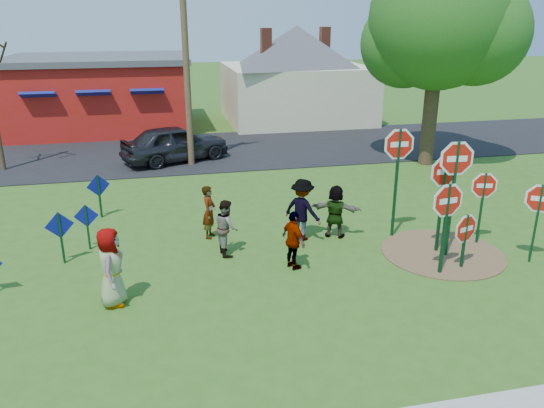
{
  "coord_description": "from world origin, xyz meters",
  "views": [
    {
      "loc": [
        -2.71,
        -12.55,
        6.01
      ],
      "look_at": [
        0.3,
        1.04,
        1.0
      ],
      "focal_mm": 35.0,
      "sensor_mm": 36.0,
      "label": 1
    }
  ],
  "objects_px": {
    "stop_sign_c": "(455,173)",
    "suv": "(175,143)",
    "stop_sign_b": "(398,155)",
    "stop_sign_a": "(447,209)",
    "person_a": "(111,267)",
    "utility_pole": "(186,58)",
    "leafy_tree": "(442,26)",
    "stop_sign_d": "(484,191)",
    "person_b": "(209,212)"
  },
  "relations": [
    {
      "from": "stop_sign_a",
      "to": "stop_sign_d",
      "type": "relative_size",
      "value": 1.14
    },
    {
      "from": "stop_sign_b",
      "to": "stop_sign_c",
      "type": "xyz_separation_m",
      "value": [
        0.83,
        -1.51,
        -0.11
      ]
    },
    {
      "from": "person_a",
      "to": "utility_pole",
      "type": "bearing_deg",
      "value": -6.71
    },
    {
      "from": "stop_sign_c",
      "to": "person_a",
      "type": "height_order",
      "value": "stop_sign_c"
    },
    {
      "from": "suv",
      "to": "utility_pole",
      "type": "distance_m",
      "value": 3.67
    },
    {
      "from": "stop_sign_a",
      "to": "person_a",
      "type": "bearing_deg",
      "value": 170.85
    },
    {
      "from": "person_b",
      "to": "utility_pole",
      "type": "height_order",
      "value": "utility_pole"
    },
    {
      "from": "stop_sign_b",
      "to": "person_b",
      "type": "height_order",
      "value": "stop_sign_b"
    },
    {
      "from": "person_a",
      "to": "leafy_tree",
      "type": "bearing_deg",
      "value": -47.45
    },
    {
      "from": "stop_sign_c",
      "to": "utility_pole",
      "type": "distance_m",
      "value": 12.1
    },
    {
      "from": "person_b",
      "to": "stop_sign_b",
      "type": "bearing_deg",
      "value": -81.2
    },
    {
      "from": "stop_sign_a",
      "to": "person_a",
      "type": "distance_m",
      "value": 7.75
    },
    {
      "from": "person_a",
      "to": "leafy_tree",
      "type": "relative_size",
      "value": 0.21
    },
    {
      "from": "suv",
      "to": "leafy_tree",
      "type": "bearing_deg",
      "value": -125.87
    },
    {
      "from": "stop_sign_a",
      "to": "suv",
      "type": "height_order",
      "value": "stop_sign_a"
    },
    {
      "from": "person_a",
      "to": "stop_sign_c",
      "type": "bearing_deg",
      "value": -79.28
    },
    {
      "from": "stop_sign_c",
      "to": "person_b",
      "type": "height_order",
      "value": "stop_sign_c"
    },
    {
      "from": "stop_sign_b",
      "to": "person_b",
      "type": "xyz_separation_m",
      "value": [
        -5.09,
        1.07,
        -1.62
      ]
    },
    {
      "from": "person_b",
      "to": "suv",
      "type": "relative_size",
      "value": 0.34
    },
    {
      "from": "stop_sign_b",
      "to": "suv",
      "type": "relative_size",
      "value": 0.72
    },
    {
      "from": "stop_sign_c",
      "to": "suv",
      "type": "distance_m",
      "value": 12.93
    },
    {
      "from": "stop_sign_b",
      "to": "leafy_tree",
      "type": "relative_size",
      "value": 0.38
    },
    {
      "from": "utility_pole",
      "to": "suv",
      "type": "bearing_deg",
      "value": 129.7
    },
    {
      "from": "stop_sign_c",
      "to": "stop_sign_d",
      "type": "bearing_deg",
      "value": 29.01
    },
    {
      "from": "person_b",
      "to": "leafy_tree",
      "type": "height_order",
      "value": "leafy_tree"
    },
    {
      "from": "person_a",
      "to": "person_b",
      "type": "xyz_separation_m",
      "value": [
        2.45,
        3.25,
        -0.13
      ]
    },
    {
      "from": "stop_sign_d",
      "to": "utility_pole",
      "type": "xyz_separation_m",
      "value": [
        -7.12,
        9.85,
        2.83
      ]
    },
    {
      "from": "stop_sign_c",
      "to": "utility_pole",
      "type": "xyz_separation_m",
      "value": [
        -5.86,
        10.38,
        2.08
      ]
    },
    {
      "from": "utility_pole",
      "to": "stop_sign_c",
      "type": "bearing_deg",
      "value": -60.56
    },
    {
      "from": "leafy_tree",
      "to": "stop_sign_d",
      "type": "bearing_deg",
      "value": -109.18
    },
    {
      "from": "stop_sign_b",
      "to": "person_a",
      "type": "xyz_separation_m",
      "value": [
        -7.54,
        -2.18,
        -1.5
      ]
    },
    {
      "from": "suv",
      "to": "stop_sign_c",
      "type": "bearing_deg",
      "value": -171.6
    },
    {
      "from": "stop_sign_a",
      "to": "utility_pole",
      "type": "distance_m",
      "value": 12.7
    },
    {
      "from": "stop_sign_c",
      "to": "suv",
      "type": "height_order",
      "value": "stop_sign_c"
    },
    {
      "from": "stop_sign_a",
      "to": "leafy_tree",
      "type": "bearing_deg",
      "value": 55.92
    },
    {
      "from": "stop_sign_a",
      "to": "stop_sign_d",
      "type": "distance_m",
      "value": 2.4
    },
    {
      "from": "stop_sign_a",
      "to": "stop_sign_d",
      "type": "height_order",
      "value": "stop_sign_a"
    },
    {
      "from": "stop_sign_a",
      "to": "stop_sign_b",
      "type": "bearing_deg",
      "value": 86.44
    },
    {
      "from": "leafy_tree",
      "to": "stop_sign_b",
      "type": "bearing_deg",
      "value": -124.84
    },
    {
      "from": "stop_sign_c",
      "to": "stop_sign_d",
      "type": "height_order",
      "value": "stop_sign_c"
    },
    {
      "from": "stop_sign_d",
      "to": "person_a",
      "type": "height_order",
      "value": "stop_sign_d"
    },
    {
      "from": "person_a",
      "to": "stop_sign_b",
      "type": "bearing_deg",
      "value": -67.75
    },
    {
      "from": "utility_pole",
      "to": "leafy_tree",
      "type": "distance_m",
      "value": 10.13
    },
    {
      "from": "stop_sign_b",
      "to": "stop_sign_d",
      "type": "xyz_separation_m",
      "value": [
        2.09,
        -0.97,
        -0.86
      ]
    },
    {
      "from": "stop_sign_c",
      "to": "leafy_tree",
      "type": "xyz_separation_m",
      "value": [
        4.02,
        8.48,
        3.28
      ]
    },
    {
      "from": "stop_sign_b",
      "to": "stop_sign_d",
      "type": "relative_size",
      "value": 1.52
    },
    {
      "from": "stop_sign_d",
      "to": "person_a",
      "type": "distance_m",
      "value": 9.73
    },
    {
      "from": "stop_sign_b",
      "to": "leafy_tree",
      "type": "height_order",
      "value": "leafy_tree"
    },
    {
      "from": "person_a",
      "to": "leafy_tree",
      "type": "distance_m",
      "value": 16.1
    },
    {
      "from": "stop_sign_b",
      "to": "suv",
      "type": "bearing_deg",
      "value": 121.86
    }
  ]
}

